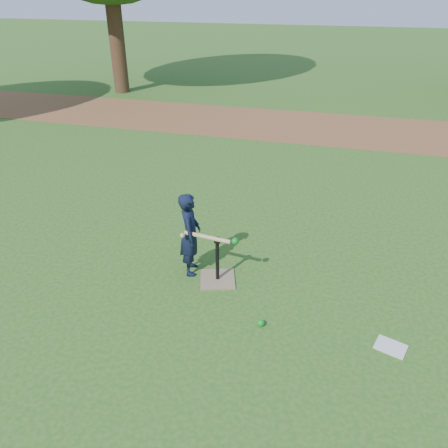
# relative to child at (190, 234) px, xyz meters

# --- Properties ---
(ground) EXTENTS (80.00, 80.00, 0.00)m
(ground) POSITION_rel_child_xyz_m (0.09, -0.48, -0.55)
(ground) COLOR #285116
(ground) RESTS_ON ground
(dirt_strip) EXTENTS (24.00, 3.00, 0.01)m
(dirt_strip) POSITION_rel_child_xyz_m (0.09, 7.02, -0.54)
(dirt_strip) COLOR brown
(dirt_strip) RESTS_ON ground
(child) EXTENTS (0.37, 0.46, 1.10)m
(child) POSITION_rel_child_xyz_m (0.00, 0.00, 0.00)
(child) COLOR black
(child) RESTS_ON ground
(wiffle_ball_ground) EXTENTS (0.08, 0.08, 0.08)m
(wiffle_ball_ground) POSITION_rel_child_xyz_m (1.08, -0.79, -0.51)
(wiffle_ball_ground) COLOR #0C8C1E
(wiffle_ball_ground) RESTS_ON ground
(clipboard) EXTENTS (0.36, 0.31, 0.01)m
(clipboard) POSITION_rel_child_xyz_m (2.43, -0.74, -0.54)
(clipboard) COLOR silver
(clipboard) RESTS_ON ground
(batting_tee) EXTENTS (0.54, 0.54, 0.61)m
(batting_tee) POSITION_rel_child_xyz_m (0.38, -0.11, -0.44)
(batting_tee) COLOR #836F53
(batting_tee) RESTS_ON ground
(swing_action) EXTENTS (0.72, 0.13, 0.09)m
(swing_action) POSITION_rel_child_xyz_m (0.31, -0.14, 0.07)
(swing_action) COLOR tan
(swing_action) RESTS_ON ground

